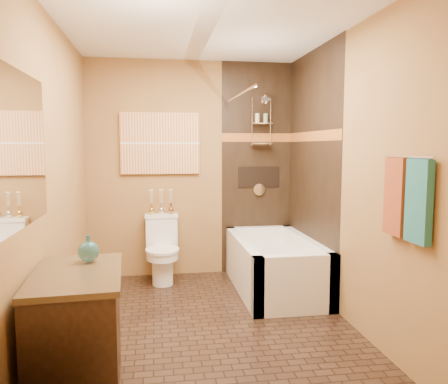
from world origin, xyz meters
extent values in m
plane|color=black|center=(0.00, 0.00, 0.00)|extent=(3.00, 3.00, 0.00)
cube|color=olive|center=(-1.20, 0.00, 1.25)|extent=(0.02, 3.00, 2.50)
cube|color=olive|center=(1.20, 0.00, 1.25)|extent=(0.02, 3.00, 2.50)
cube|color=olive|center=(0.00, 1.50, 1.25)|extent=(2.40, 0.02, 2.50)
cube|color=olive|center=(0.00, -1.50, 1.25)|extent=(2.40, 0.02, 2.50)
plane|color=silver|center=(0.00, 0.00, 2.50)|extent=(3.00, 3.00, 0.00)
cube|color=black|center=(0.78, 1.49, 1.25)|extent=(0.85, 0.01, 2.50)
cube|color=black|center=(1.19, 0.75, 1.25)|extent=(0.01, 1.50, 2.50)
cube|color=brown|center=(0.78, 1.48, 1.62)|extent=(0.85, 0.01, 0.10)
cube|color=brown|center=(1.18, 0.75, 1.62)|extent=(0.01, 1.50, 0.10)
cube|color=black|center=(0.80, 1.48, 1.15)|extent=(0.50, 0.01, 0.25)
cylinder|color=silver|center=(0.80, 1.35, 2.08)|extent=(0.02, 0.26, 0.02)
cylinder|color=silver|center=(0.80, 1.20, 2.03)|extent=(0.11, 0.11, 0.09)
cylinder|color=silver|center=(0.80, 1.47, 1.00)|extent=(0.14, 0.02, 0.14)
cylinder|color=silver|center=(0.40, 0.75, 2.02)|extent=(0.03, 1.55, 0.03)
cylinder|color=silver|center=(1.15, -1.05, 1.45)|extent=(0.02, 0.55, 0.02)
cube|color=#1F6769|center=(1.16, -1.18, 1.18)|extent=(0.05, 0.22, 0.52)
cube|color=maroon|center=(1.16, -0.92, 1.18)|extent=(0.05, 0.22, 0.52)
cube|color=#C6632E|center=(-0.37, 1.48, 1.55)|extent=(0.90, 0.04, 0.70)
cube|color=white|center=(-1.19, -0.92, 1.50)|extent=(0.01, 1.00, 0.90)
cube|color=white|center=(0.80, 0.05, 0.28)|extent=(0.80, 0.10, 0.55)
cube|color=white|center=(0.80, 1.45, 0.28)|extent=(0.80, 0.10, 0.55)
cube|color=white|center=(0.45, 0.75, 0.28)|extent=(0.10, 1.50, 0.55)
cube|color=white|center=(1.15, 0.75, 0.28)|extent=(0.10, 1.50, 0.55)
cube|color=white|center=(0.80, 0.75, 0.17)|extent=(0.64, 1.34, 0.35)
cube|color=white|center=(-0.37, 1.39, 0.53)|extent=(0.36, 0.16, 0.36)
cube|color=white|center=(-0.37, 1.39, 0.72)|extent=(0.38, 0.18, 0.04)
cylinder|color=white|center=(-0.37, 1.11, 0.18)|extent=(0.23, 0.23, 0.36)
cylinder|color=white|center=(-0.37, 1.11, 0.34)|extent=(0.35, 0.35, 0.09)
cylinder|color=white|center=(-0.37, 1.11, 0.39)|extent=(0.37, 0.37, 0.03)
cube|color=black|center=(-0.92, -0.92, 0.36)|extent=(0.55, 0.84, 0.72)
cube|color=black|center=(-0.91, -0.92, 0.74)|extent=(0.58, 0.89, 0.04)
camera|label=1|loc=(-0.44, -3.61, 1.52)|focal=35.00mm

